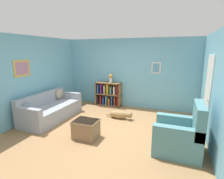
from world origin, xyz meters
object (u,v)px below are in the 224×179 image
(dog, at_px, (120,115))
(bookshelf, at_px, (109,95))
(recliner_chair, at_px, (180,135))
(couch, at_px, (51,109))
(coffee_table, at_px, (86,129))
(vase, at_px, (111,78))

(dog, bearing_deg, bookshelf, 126.97)
(bookshelf, distance_m, recliner_chair, 3.67)
(couch, relative_size, coffee_table, 3.45)
(recliner_chair, bearing_deg, dog, 143.09)
(dog, relative_size, vase, 2.84)
(vase, bearing_deg, couch, -124.17)
(coffee_table, bearing_deg, dog, 74.97)
(bookshelf, xyz_separation_m, recliner_chair, (2.67, -2.52, -0.06))
(coffee_table, height_order, vase, vase)
(couch, height_order, dog, couch)
(vase, bearing_deg, coffee_table, -81.92)
(coffee_table, xyz_separation_m, vase, (-0.38, 2.67, 0.88))
(vase, bearing_deg, bookshelf, 170.09)
(couch, distance_m, dog, 2.24)
(couch, distance_m, vase, 2.47)
(bookshelf, relative_size, recliner_chair, 0.92)
(couch, height_order, coffee_table, couch)
(couch, bearing_deg, bookshelf, 58.11)
(dog, height_order, vase, vase)
(coffee_table, distance_m, vase, 2.83)
(dog, bearing_deg, couch, -159.78)
(coffee_table, bearing_deg, bookshelf, 100.08)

